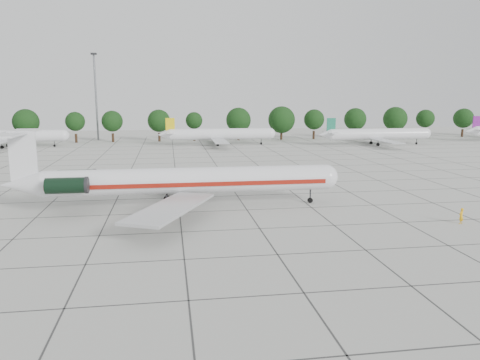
{
  "coord_description": "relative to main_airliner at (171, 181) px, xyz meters",
  "views": [
    {
      "loc": [
        -9.03,
        -53.52,
        13.63
      ],
      "look_at": [
        -0.71,
        0.88,
        3.5
      ],
      "focal_mm": 35.0,
      "sensor_mm": 36.0,
      "label": 1
    }
  ],
  "objects": [
    {
      "name": "main_airliner",
      "position": [
        0.0,
        0.0,
        0.0
      ],
      "size": [
        40.46,
        31.8,
        9.48
      ],
      "rotation": [
        0.0,
        0.0,
        -0.01
      ],
      "color": "silver",
      "rests_on": "ground"
    },
    {
      "name": "bg_airliner_d",
      "position": [
        55.82,
        63.33,
        -0.44
      ],
      "size": [
        28.24,
        27.2,
        7.4
      ],
      "color": "silver",
      "rests_on": "ground"
    },
    {
      "name": "ground",
      "position": [
        8.85,
        -2.56,
        -3.35
      ],
      "size": [
        260.0,
        260.0,
        0.0
      ],
      "primitive_type": "plane",
      "color": "beige",
      "rests_on": "ground"
    },
    {
      "name": "bg_airliner_b",
      "position": [
        -41.18,
        71.77,
        -0.44
      ],
      "size": [
        28.24,
        27.2,
        7.4
      ],
      "color": "silver",
      "rests_on": "ground"
    },
    {
      "name": "floodlight_mast",
      "position": [
        -21.15,
        89.44,
        10.93
      ],
      "size": [
        1.6,
        1.6,
        25.45
      ],
      "color": "slate",
      "rests_on": "ground"
    },
    {
      "name": "ground_crew",
      "position": [
        30.45,
        -11.94,
        -2.5
      ],
      "size": [
        0.74,
        0.65,
        1.71
      ],
      "primitive_type": "imported",
      "rotation": [
        0.0,
        0.0,
        3.62
      ],
      "color": "#F7AF0E",
      "rests_on": "ground"
    },
    {
      "name": "apron_joints",
      "position": [
        8.85,
        12.44,
        -3.34
      ],
      "size": [
        170.0,
        170.0,
        0.02
      ],
      "primitive_type": "cube",
      "color": "#383838",
      "rests_on": "ground"
    },
    {
      "name": "bg_airliner_c",
      "position": [
        13.56,
        69.75,
        -0.44
      ],
      "size": [
        28.24,
        27.2,
        7.4
      ],
      "color": "silver",
      "rests_on": "ground"
    },
    {
      "name": "tree_line",
      "position": [
        -2.83,
        82.44,
        2.63
      ],
      "size": [
        249.86,
        8.44,
        10.22
      ],
      "color": "#332114",
      "rests_on": "ground"
    }
  ]
}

